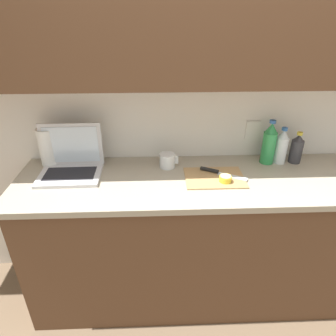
# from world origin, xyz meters

# --- Properties ---
(ground_plane) EXTENTS (12.00, 12.00, 0.00)m
(ground_plane) POSITION_xyz_m (0.00, 0.00, 0.00)
(ground_plane) COLOR brown
(ground_plane) RESTS_ON ground
(wall_back) EXTENTS (5.20, 0.38, 2.60)m
(wall_back) POSITION_xyz_m (-0.00, 0.23, 1.56)
(wall_back) COLOR white
(wall_back) RESTS_ON ground_plane
(counter_unit) EXTENTS (2.49, 0.60, 0.92)m
(counter_unit) POSITION_xyz_m (0.02, 0.00, 0.47)
(counter_unit) COLOR brown
(counter_unit) RESTS_ON ground_plane
(laptop) EXTENTS (0.36, 0.28, 0.28)m
(laptop) POSITION_xyz_m (-0.93, 0.11, 0.98)
(laptop) COLOR silver
(laptop) RESTS_ON counter_unit
(cutting_board) EXTENTS (0.34, 0.25, 0.01)m
(cutting_board) POSITION_xyz_m (-0.09, 0.00, 0.92)
(cutting_board) COLOR tan
(cutting_board) RESTS_ON counter_unit
(knife) EXTENTS (0.26, 0.16, 0.02)m
(knife) POSITION_xyz_m (-0.08, 0.05, 0.93)
(knife) COLOR silver
(knife) RESTS_ON cutting_board
(lemon_half_cut) EXTENTS (0.07, 0.07, 0.04)m
(lemon_half_cut) POSITION_xyz_m (-0.04, -0.05, 0.94)
(lemon_half_cut) COLOR yellow
(lemon_half_cut) RESTS_ON cutting_board
(bottle_green_soda) EXTENTS (0.08, 0.08, 0.20)m
(bottle_green_soda) POSITION_xyz_m (0.46, 0.19, 1.01)
(bottle_green_soda) COLOR #333338
(bottle_green_soda) RESTS_ON counter_unit
(bottle_oil_tall) EXTENTS (0.08, 0.08, 0.23)m
(bottle_oil_tall) POSITION_xyz_m (0.36, 0.19, 1.02)
(bottle_oil_tall) COLOR silver
(bottle_oil_tall) RESTS_ON counter_unit
(bottle_water_clear) EXTENTS (0.08, 0.08, 0.28)m
(bottle_water_clear) POSITION_xyz_m (0.28, 0.19, 1.05)
(bottle_water_clear) COLOR #2D934C
(bottle_water_clear) RESTS_ON counter_unit
(measuring_cup) EXTENTS (0.12, 0.10, 0.09)m
(measuring_cup) POSITION_xyz_m (-0.36, 0.15, 0.96)
(measuring_cup) COLOR silver
(measuring_cup) RESTS_ON counter_unit
(paper_towel_roll) EXTENTS (0.11, 0.11, 0.24)m
(paper_towel_roll) POSITION_xyz_m (-1.08, 0.21, 1.04)
(paper_towel_roll) COLOR white
(paper_towel_roll) RESTS_ON counter_unit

